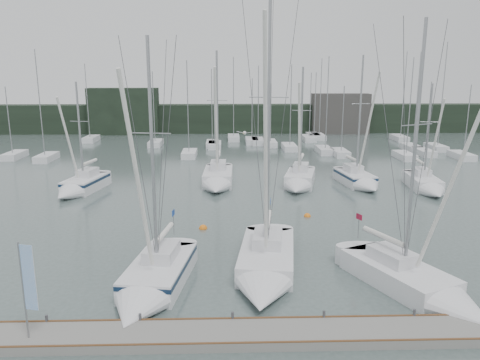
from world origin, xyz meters
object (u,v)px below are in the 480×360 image
Objects in this scene: sailboat_mid_e at (427,186)px; sailboat_near_right at (426,289)px; sailboat_mid_a at (79,187)px; sailboat_mid_b at (217,180)px; buoy_b at (307,216)px; sailboat_mid_d at (360,181)px; sailboat_near_left at (151,285)px; sailboat_near_center at (265,271)px; buoy_a at (203,229)px; sailboat_mid_c at (299,182)px; dock_banner at (27,283)px.

sailboat_near_right is at bearing -107.63° from sailboat_mid_e.
sailboat_mid_a is 12.75m from sailboat_mid_b.
sailboat_mid_d is at bearing 54.05° from buoy_b.
sailboat_mid_a is at bearing 123.92° from sailboat_near_left.
buoy_a is at bearing 121.42° from sailboat_near_center.
buoy_a is (-8.56, -11.47, -0.62)m from sailboat_mid_c.
sailboat_mid_b is at bearing 170.06° from sailboat_mid_d.
sailboat_mid_c is at bearing 174.87° from sailboat_mid_d.
sailboat_near_center is at bearing -126.43° from sailboat_mid_e.
dock_banner is (-6.18, -14.38, 2.82)m from buoy_a.
sailboat_near_center reaches higher than dock_banner.
sailboat_mid_c is at bearing 53.26° from buoy_a.
dock_banner is at bearing -124.75° from sailboat_near_left.
dock_banner is (-14.74, -25.85, 2.20)m from sailboat_mid_c.
sailboat_mid_e is at bearing 55.93° from sailboat_near_center.
sailboat_near_center reaches higher than sailboat_near_left.
sailboat_near_left is 10.29m from buoy_a.
buoy_b is (-0.69, -8.86, -0.62)m from sailboat_mid_c.
buoy_a is at bearing -149.25° from sailboat_mid_d.
buoy_b is at bearing -51.95° from sailboat_mid_b.
buoy_b is 0.13× the size of dock_banner.
sailboat_mid_d is at bearing 39.07° from buoy_a.
buoy_a is (-14.54, -11.81, -0.60)m from sailboat_mid_d.
sailboat_near_left is at bearing 60.45° from dock_banner.
sailboat_near_center is 1.24× the size of sailboat_mid_d.
sailboat_mid_e is at bearing 50.11° from sailboat_near_left.
sailboat_mid_b reaches higher than buoy_a.
sailboat_mid_d is at bearing 65.29° from dock_banner.
sailboat_near_center is 28.19× the size of buoy_a.
sailboat_mid_a is 18.65× the size of buoy_a.
sailboat_mid_c is (7.75, -0.72, -0.02)m from sailboat_mid_b.
buoy_a is 15.90m from dock_banner.
sailboat_near_center is at bearing 23.32° from sailboat_near_left.
sailboat_mid_a is 20.82× the size of buoy_b.
sailboat_near_right is 25.33m from sailboat_mid_b.
sailboat_near_right is at bearing 25.06° from dock_banner.
sailboat_mid_e is 35.91m from dock_banner.
buoy_b is at bearing -144.08° from sailboat_mid_e.
sailboat_near_left is at bearing -52.92° from sailboat_mid_a.
sailboat_mid_e is at bearing 30.31° from buoy_b.
sailboat_near_center reaches higher than buoy_b.
sailboat_mid_a is 25.32m from dock_banner.
sailboat_near_left reaches higher than buoy_b.
sailboat_mid_e is 14.33m from buoy_b.
sailboat_near_right is at bearing 5.09° from sailboat_near_left.
sailboat_mid_c is at bearing 73.96° from dock_banner.
sailboat_mid_b is 19.56m from sailboat_mid_e.
sailboat_near_left is 13.49m from sailboat_near_right.
sailboat_near_left is 29.92m from sailboat_mid_e.
sailboat_mid_e is at bearing -27.41° from sailboat_mid_d.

